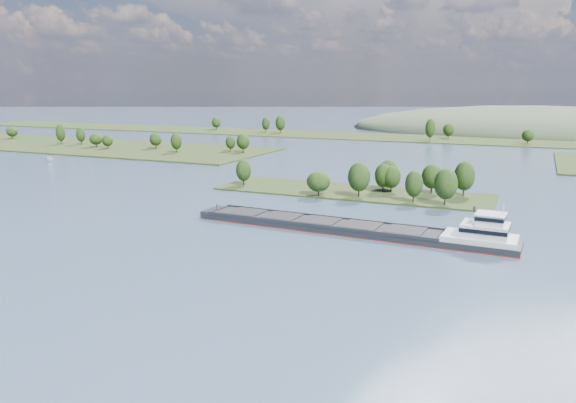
% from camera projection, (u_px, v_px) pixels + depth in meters
% --- Properties ---
extents(ground, '(1800.00, 1800.00, 0.00)m').
position_uv_depth(ground, '(285.00, 231.00, 152.16)').
color(ground, '#394C62').
rests_on(ground, ground).
extents(tree_island, '(100.00, 31.54, 13.56)m').
position_uv_depth(tree_island, '(372.00, 184.00, 201.16)').
color(tree_island, '#243216').
rests_on(tree_island, ground).
extents(left_bank, '(300.00, 80.00, 14.79)m').
position_uv_depth(left_bank, '(55.00, 144.00, 368.35)').
color(left_bank, '#243216').
rests_on(left_bank, ground).
extents(back_shoreline, '(900.00, 60.00, 16.69)m').
position_uv_depth(back_shoreline, '(457.00, 139.00, 399.10)').
color(back_shoreline, '#243216').
rests_on(back_shoreline, ground).
extents(hill_west, '(320.00, 160.00, 44.00)m').
position_uv_depth(hill_west, '(537.00, 132.00, 468.19)').
color(hill_west, '#3D4B33').
rests_on(hill_west, ground).
extents(cargo_barge, '(89.06, 14.67, 11.99)m').
position_uv_depth(cargo_barge, '(369.00, 229.00, 148.78)').
color(cargo_barge, black).
rests_on(cargo_barge, ground).
extents(motorboat, '(7.12, 5.35, 2.59)m').
position_uv_depth(motorboat, '(50.00, 159.00, 289.50)').
color(motorboat, silver).
rests_on(motorboat, ground).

